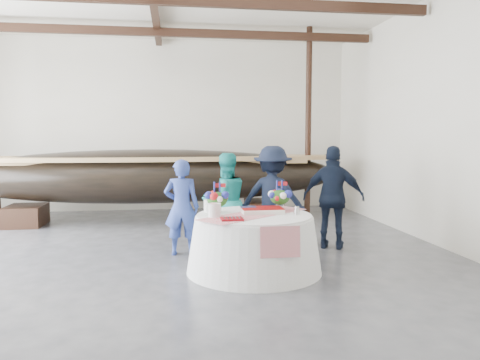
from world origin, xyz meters
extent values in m
cube|color=#3D3D42|center=(0.00, 0.00, 0.00)|extent=(10.00, 12.00, 0.01)
cube|color=silver|center=(0.00, 6.00, 2.25)|extent=(10.00, 0.02, 4.50)
cube|color=silver|center=(5.00, 0.00, 2.25)|extent=(0.02, 12.00, 4.50)
cube|color=black|center=(0.00, 4.00, 4.25)|extent=(9.80, 0.12, 0.18)
cylinder|color=black|center=(3.50, 4.09, 2.25)|extent=(0.14, 0.14, 4.50)
cube|color=black|center=(-2.92, 4.09, 0.22)|extent=(0.78, 1.00, 0.45)
cube|color=black|center=(2.43, 4.09, 0.22)|extent=(0.78, 1.00, 0.45)
ellipsoid|color=black|center=(-0.25, 4.09, 1.06)|extent=(8.92, 1.78, 1.23)
cube|color=#9E7A4C|center=(-0.25, 4.09, 1.39)|extent=(7.13, 1.17, 0.07)
cone|color=silver|center=(1.45, -0.11, 0.41)|extent=(1.96, 1.96, 0.81)
cylinder|color=silver|center=(1.45, -0.11, 0.82)|extent=(1.66, 1.66, 0.04)
cube|color=red|center=(1.45, -0.11, 0.84)|extent=(1.77, 1.55, 0.01)
cube|color=white|center=(1.59, -0.01, 0.88)|extent=(0.60, 0.40, 0.07)
cylinder|color=white|center=(0.87, -0.26, 0.94)|extent=(0.18, 0.18, 0.19)
cylinder|color=white|center=(0.84, 0.21, 0.93)|extent=(0.18, 0.18, 0.18)
cube|color=maroon|center=(1.08, -0.53, 0.86)|extent=(0.30, 0.24, 0.03)
cone|color=silver|center=(2.06, -0.23, 0.90)|extent=(0.09, 0.09, 0.12)
imported|color=navy|center=(0.44, 1.01, 0.80)|extent=(0.63, 0.46, 1.60)
imported|color=teal|center=(1.20, 1.29, 0.84)|extent=(0.94, 0.81, 1.68)
imported|color=black|center=(2.01, 1.20, 0.90)|extent=(1.33, 1.06, 1.80)
imported|color=black|center=(3.08, 1.09, 0.90)|extent=(1.14, 0.83, 1.80)
camera|label=1|loc=(0.28, -6.69, 1.97)|focal=35.00mm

